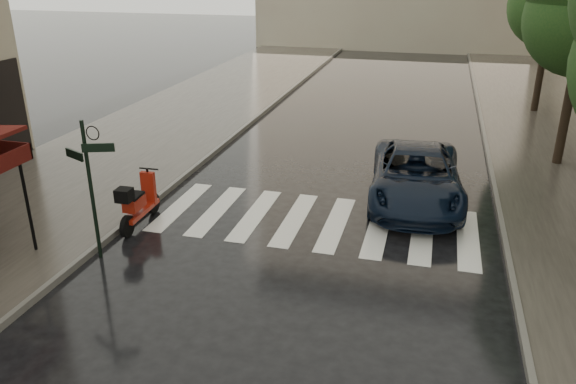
% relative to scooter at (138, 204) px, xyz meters
% --- Properties ---
extents(ground, '(120.00, 120.00, 0.00)m').
position_rel_scooter_xyz_m(ground, '(1.15, -4.67, -0.58)').
color(ground, black).
rests_on(ground, ground).
extents(sidewalk_near, '(6.00, 60.00, 0.12)m').
position_rel_scooter_xyz_m(sidewalk_near, '(-3.35, 7.33, -0.52)').
color(sidewalk_near, '#38332D').
rests_on(sidewalk_near, ground).
extents(curb_near, '(0.12, 60.00, 0.16)m').
position_rel_scooter_xyz_m(curb_near, '(-0.30, 7.33, -0.51)').
color(curb_near, '#595651').
rests_on(curb_near, ground).
extents(curb_far, '(0.12, 60.00, 0.16)m').
position_rel_scooter_xyz_m(curb_far, '(8.60, 7.33, -0.51)').
color(curb_far, '#595651').
rests_on(curb_far, ground).
extents(crosswalk, '(7.85, 3.20, 0.01)m').
position_rel_scooter_xyz_m(crosswalk, '(4.12, 1.33, -0.58)').
color(crosswalk, silver).
rests_on(crosswalk, ground).
extents(signpost, '(1.17, 0.29, 3.10)m').
position_rel_scooter_xyz_m(signpost, '(-0.05, -1.67, 1.25)').
color(signpost, black).
rests_on(signpost, ground).
extents(scooter, '(0.51, 1.91, 1.26)m').
position_rel_scooter_xyz_m(scooter, '(0.00, 0.00, 0.00)').
color(scooter, black).
rests_on(scooter, ground).
extents(parked_car, '(2.70, 5.26, 1.42)m').
position_rel_scooter_xyz_m(parked_car, '(6.43, 3.35, 0.13)').
color(parked_car, black).
rests_on(parked_car, ground).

